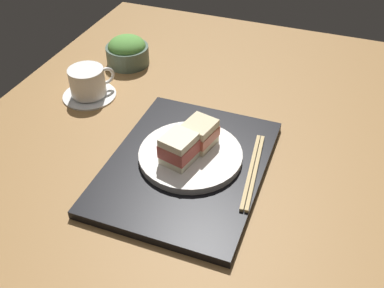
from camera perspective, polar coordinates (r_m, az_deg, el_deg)
ground_plane at (r=89.82cm, az=-1.04°, el=-3.37°), size 140.00×100.00×3.00cm
serving_tray at (r=87.19cm, az=-0.69°, el=-2.84°), size 38.24×29.38×1.76cm
sandwich_plate at (r=87.19cm, az=-0.19°, el=-1.43°), size 20.37×20.37×1.42cm
sandwich_near at (r=83.01cm, az=-1.43°, el=-0.66°), size 7.27×6.89×5.80cm
sandwich_far at (r=86.92cm, az=0.98°, el=1.31°), size 7.40×6.92×5.35cm
salad_bowl at (r=121.49cm, az=-8.29°, el=11.70°), size 11.30×11.30×7.72cm
chopsticks_pair at (r=85.22cm, az=7.82°, el=-3.39°), size 21.15×3.73×0.70cm
coffee_cup at (r=109.44cm, az=-13.17°, el=7.53°), size 12.83×12.83×7.36cm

